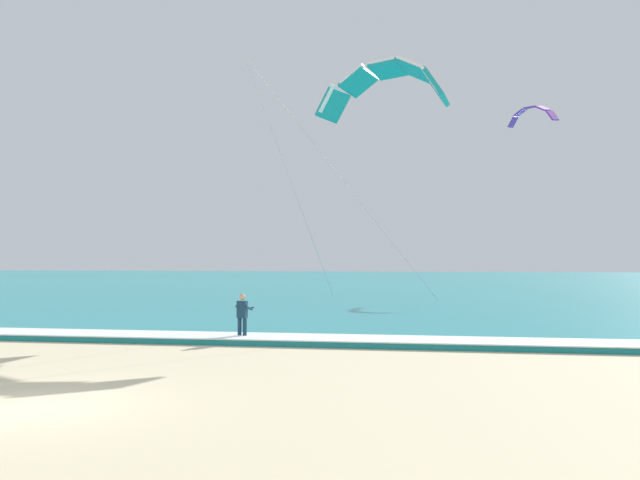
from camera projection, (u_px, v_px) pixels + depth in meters
The scene contains 7 objects.
ground_plane at pixel (25, 409), 13.67m from camera, with size 200.00×200.00×0.00m, color beige.
sea at pixel (374, 282), 82.73m from camera, with size 200.00×120.00×0.20m, color teal.
surf_foam at pixel (211, 335), 24.63m from camera, with size 200.00×2.17×0.04m, color white.
surfboard at pixel (242, 341), 24.47m from camera, with size 0.67×1.45×0.09m.
kitesurfer at pixel (242, 315), 24.51m from camera, with size 0.57×0.57×1.69m.
kite_primary at pixel (384, 83), 31.69m from camera, with size 7.32×9.32×10.69m.
kite_distant at pixel (532, 113), 54.94m from camera, with size 3.69×3.18×1.49m.
Camera 1 is at (8.03, -12.56, 2.94)m, focal length 39.47 mm.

